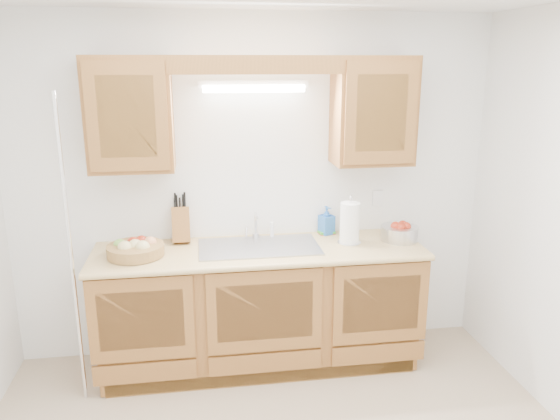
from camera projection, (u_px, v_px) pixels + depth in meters
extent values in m
cube|color=white|center=(254.00, 189.00, 4.02)|extent=(3.50, 0.02, 2.50)
cube|color=brown|center=(260.00, 308.00, 3.94)|extent=(2.20, 0.60, 0.86)
cube|color=#DBB573|center=(259.00, 251.00, 3.81)|extent=(2.30, 0.63, 0.04)
cube|color=brown|center=(130.00, 114.00, 3.59)|extent=(0.55, 0.33, 0.75)
cube|color=brown|center=(373.00, 111.00, 3.83)|extent=(0.55, 0.33, 0.75)
cube|color=brown|center=(257.00, 65.00, 3.49)|extent=(2.20, 0.05, 0.12)
cylinder|color=white|center=(254.00, 89.00, 3.73)|extent=(0.70, 0.05, 0.05)
cube|color=white|center=(254.00, 84.00, 3.75)|extent=(0.76, 0.06, 0.05)
cube|color=#9E9EA3|center=(259.00, 247.00, 3.83)|extent=(0.84, 0.46, 0.01)
cube|color=#9E9EA3|center=(229.00, 260.00, 3.82)|extent=(0.39, 0.40, 0.16)
cube|color=#9E9EA3|center=(288.00, 256.00, 3.88)|extent=(0.39, 0.40, 0.16)
cylinder|color=silver|center=(256.00, 236.00, 4.01)|extent=(0.06, 0.06, 0.04)
cylinder|color=silver|center=(256.00, 226.00, 3.99)|extent=(0.02, 0.02, 0.16)
cylinder|color=silver|center=(256.00, 216.00, 3.92)|extent=(0.02, 0.12, 0.02)
cylinder|color=white|center=(272.00, 230.00, 4.02)|extent=(0.03, 0.03, 0.12)
cylinder|color=silver|center=(71.00, 256.00, 3.37)|extent=(0.03, 0.03, 2.00)
cube|color=white|center=(378.00, 198.00, 4.17)|extent=(0.08, 0.01, 0.12)
cylinder|color=#A37841|center=(136.00, 250.00, 3.64)|extent=(0.39, 0.39, 0.07)
sphere|color=#D8C67F|center=(125.00, 248.00, 3.59)|extent=(0.09, 0.09, 0.09)
sphere|color=#D8C67F|center=(143.00, 247.00, 3.59)|extent=(0.09, 0.09, 0.09)
sphere|color=tan|center=(150.00, 243.00, 3.69)|extent=(0.09, 0.09, 0.09)
sphere|color=#9F2612|center=(133.00, 243.00, 3.69)|extent=(0.08, 0.08, 0.08)
sphere|color=#72A53F|center=(120.00, 245.00, 3.65)|extent=(0.08, 0.08, 0.08)
sphere|color=#D8C67F|center=(135.00, 246.00, 3.63)|extent=(0.09, 0.09, 0.09)
sphere|color=#9F2612|center=(141.00, 241.00, 3.73)|extent=(0.08, 0.08, 0.08)
cube|color=brown|center=(181.00, 224.00, 3.93)|extent=(0.13, 0.21, 0.28)
cylinder|color=black|center=(175.00, 205.00, 3.86)|extent=(0.02, 0.04, 0.10)
cylinder|color=black|center=(180.00, 205.00, 3.87)|extent=(0.02, 0.04, 0.10)
cylinder|color=black|center=(185.00, 204.00, 3.87)|extent=(0.02, 0.04, 0.10)
cylinder|color=black|center=(177.00, 202.00, 3.90)|extent=(0.02, 0.04, 0.10)
cylinder|color=black|center=(183.00, 201.00, 3.91)|extent=(0.02, 0.04, 0.10)
cylinder|color=black|center=(175.00, 200.00, 3.93)|extent=(0.02, 0.04, 0.10)
cylinder|color=black|center=(185.00, 199.00, 3.94)|extent=(0.02, 0.04, 0.10)
cylinder|color=orange|center=(181.00, 227.00, 3.93)|extent=(0.09, 0.09, 0.21)
cylinder|color=white|center=(180.00, 212.00, 3.90)|extent=(0.07, 0.07, 0.01)
imported|color=#2461B6|center=(327.00, 220.00, 4.10)|extent=(0.13, 0.13, 0.21)
cube|color=#CC333F|center=(326.00, 234.00, 4.13)|extent=(0.13, 0.09, 0.01)
cube|color=green|center=(326.00, 232.00, 4.12)|extent=(0.13, 0.09, 0.02)
cylinder|color=silver|center=(349.00, 243.00, 3.91)|extent=(0.17, 0.17, 0.01)
cylinder|color=silver|center=(350.00, 220.00, 3.87)|extent=(0.02, 0.02, 0.34)
cylinder|color=white|center=(350.00, 223.00, 3.87)|extent=(0.16, 0.16, 0.29)
sphere|color=silver|center=(351.00, 197.00, 3.82)|extent=(0.02, 0.02, 0.02)
cylinder|color=silver|center=(399.00, 233.00, 3.97)|extent=(0.33, 0.33, 0.10)
sphere|color=#9F2612|center=(395.00, 226.00, 3.95)|extent=(0.07, 0.07, 0.07)
sphere|color=#9F2612|center=(403.00, 225.00, 3.98)|extent=(0.07, 0.07, 0.07)
sphere|color=#9F2612|center=(401.00, 228.00, 3.93)|extent=(0.07, 0.07, 0.07)
sphere|color=#9F2612|center=(406.00, 227.00, 3.94)|extent=(0.07, 0.07, 0.07)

